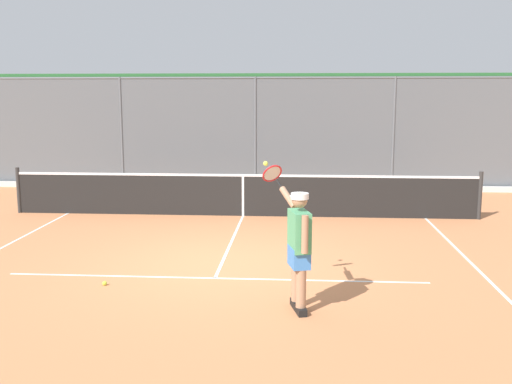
# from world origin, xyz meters

# --- Properties ---
(ground_plane) EXTENTS (60.00, 60.00, 0.00)m
(ground_plane) POSITION_xyz_m (0.00, 0.00, 0.00)
(ground_plane) COLOR #C67A4C
(court_line_markings) EXTENTS (8.26, 8.46, 0.01)m
(court_line_markings) POSITION_xyz_m (0.00, 1.15, 0.00)
(court_line_markings) COLOR white
(court_line_markings) RESTS_ON ground
(fence_backdrop) EXTENTS (18.87, 1.37, 3.34)m
(fence_backdrop) POSITION_xyz_m (0.00, -8.50, 1.66)
(fence_backdrop) COLOR #565B60
(fence_backdrop) RESTS_ON ground
(tennis_net) EXTENTS (10.62, 0.09, 1.07)m
(tennis_net) POSITION_xyz_m (0.00, -3.86, 0.49)
(tennis_net) COLOR #2D2D2D
(tennis_net) RESTS_ON ground
(tennis_player) EXTENTS (0.70, 1.23, 1.83)m
(tennis_player) POSITION_xyz_m (-1.25, 2.02, 0.89)
(tennis_player) COLOR black
(tennis_player) RESTS_ON ground
(tennis_ball_mid_court) EXTENTS (0.07, 0.07, 0.07)m
(tennis_ball_mid_court) POSITION_xyz_m (1.56, 1.23, 0.03)
(tennis_ball_mid_court) COLOR #C1D138
(tennis_ball_mid_court) RESTS_ON ground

